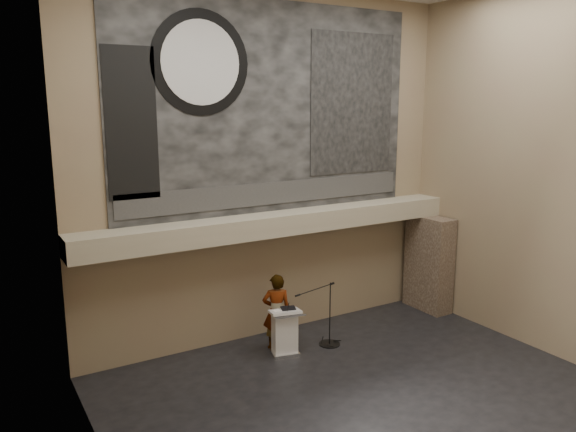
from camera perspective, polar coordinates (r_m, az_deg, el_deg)
floor at (r=11.96m, az=8.30°, el=-17.94°), size 10.00×10.00×0.00m
wall_back at (r=13.83m, az=-1.71°, el=4.84°), size 10.00×0.02×8.50m
wall_left at (r=8.33m, az=-18.56°, el=-0.23°), size 0.02×8.00×8.50m
wall_right at (r=14.25m, az=24.66°, el=3.99°), size 0.02×8.00×8.50m
soffit at (r=13.70m, az=-0.86°, el=-0.74°), size 10.00×0.80×0.50m
sprinkler_left at (r=13.01m, az=-6.86°, el=-2.75°), size 0.04×0.04×0.06m
sprinkler_right at (r=14.74m, az=5.65°, el=-1.03°), size 0.04×0.04×0.06m
banner at (r=13.71m, az=-1.68°, el=10.86°), size 8.00×0.05×5.00m
banner_text_strip at (r=13.85m, az=-1.55°, el=2.34°), size 7.76×0.02×0.55m
banner_clock_rim at (r=12.92m, az=-8.86°, el=15.13°), size 2.30×0.02×2.30m
banner_clock_face at (r=12.90m, az=-8.82°, el=15.13°), size 1.84×0.02×1.84m
banner_building_print at (r=14.99m, az=6.58°, el=11.23°), size 2.60×0.02×3.60m
banner_brick_print at (r=12.38m, az=-15.62°, el=8.98°), size 1.10×0.02×3.20m
stone_pier at (r=16.53m, az=14.12°, el=-4.67°), size 0.60×1.40×2.70m
lectern at (r=13.44m, az=-0.34°, el=-11.73°), size 0.80×0.65×1.13m
binder at (r=13.30m, az=0.03°, el=-9.36°), size 0.39×0.35×0.04m
papers at (r=13.17m, az=-0.93°, el=-9.65°), size 0.25×0.30×0.00m
speaker_person at (r=13.62m, az=-1.18°, el=-9.69°), size 0.80×0.68×1.86m
mic_stand at (r=14.08m, az=4.13°, el=-12.03°), size 1.42×0.55×1.59m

